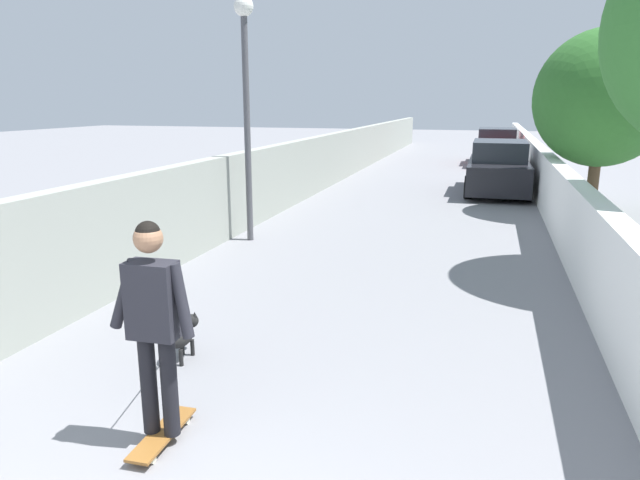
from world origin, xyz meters
The scene contains 10 objects.
ground_plane centered at (14.00, 0.00, 0.00)m, with size 80.00×80.00×0.00m, color gray.
wall_left centered at (12.00, 3.21, 0.82)m, with size 48.00×0.30×1.63m, color #999E93.
fence_right centered at (12.00, -3.21, 0.68)m, with size 48.00×0.30×1.36m, color white.
tree_right_near centered at (13.00, -4.18, 2.72)m, with size 3.07×3.07×4.30m.
lamp_post centered at (8.34, 2.66, 3.07)m, with size 0.36×0.36×4.51m.
skateboard centered at (1.80, 0.63, 0.07)m, with size 0.81×0.23×0.08m.
person_skateboarder centered at (1.80, 0.63, 1.10)m, with size 0.24×0.71×1.74m.
dog centered at (3.20, 1.24, 0.27)m, with size 1.72×0.73×1.06m.
car_near centered at (15.88, -2.06, 0.72)m, with size 4.18×1.80×1.54m.
car_far centered at (24.06, -2.06, 0.72)m, with size 4.30×1.80×1.54m.
Camera 1 is at (-1.75, -1.73, 2.67)m, focal length 31.92 mm.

